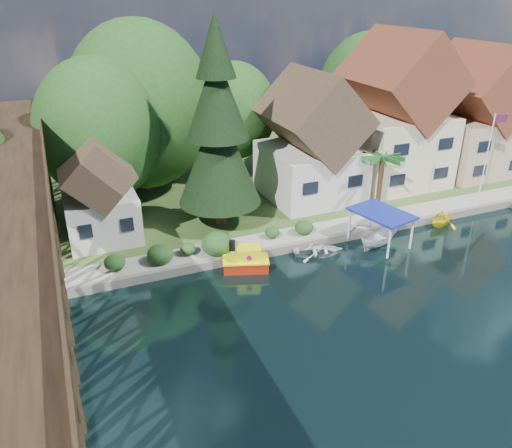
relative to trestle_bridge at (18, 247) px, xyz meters
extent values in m
plane|color=black|center=(16.00, -5.17, -5.35)|extent=(140.00, 140.00, 0.00)
cube|color=#324D1E|center=(16.00, 28.83, -5.10)|extent=(140.00, 52.00, 0.50)
cube|color=slate|center=(20.00, 2.83, -5.04)|extent=(60.00, 0.40, 0.62)
cube|color=gray|center=(22.00, 4.13, -4.82)|extent=(50.00, 2.60, 0.06)
cube|color=black|center=(0.00, -11.57, -1.35)|extent=(4.00, 0.36, 8.00)
cube|color=black|center=(0.00, -8.37, -1.35)|extent=(4.00, 0.36, 8.00)
cube|color=black|center=(0.00, -5.17, -1.35)|extent=(4.00, 0.36, 8.00)
cube|color=black|center=(0.00, -1.97, -1.35)|extent=(4.00, 0.36, 8.00)
cube|color=black|center=(0.00, 1.23, -1.35)|extent=(4.00, 0.36, 8.00)
cube|color=black|center=(0.00, 4.43, -1.35)|extent=(4.00, 0.36, 8.00)
cube|color=black|center=(0.00, 7.63, -1.35)|extent=(4.00, 0.36, 8.00)
cube|color=black|center=(0.00, 10.83, -1.35)|extent=(4.00, 0.36, 8.00)
cube|color=black|center=(0.00, 14.03, -1.35)|extent=(4.00, 0.36, 8.00)
cube|color=black|center=(0.00, 17.23, -1.35)|extent=(4.00, 0.36, 8.00)
cube|color=black|center=(0.00, 20.43, -1.35)|extent=(4.00, 0.36, 8.00)
cube|color=black|center=(1.75, 0.83, 2.70)|extent=(0.35, 44.00, 0.35)
cube|color=black|center=(0.00, 0.83, 3.00)|extent=(4.00, 44.00, 0.30)
cube|color=black|center=(2.00, 0.83, 3.55)|extent=(0.12, 44.00, 0.80)
cube|color=silver|center=(23.00, 10.83, -2.60)|extent=(7.50, 8.00, 4.50)
cube|color=#463625|center=(23.00, 10.83, 2.35)|extent=(7.64, 8.64, 7.64)
cube|color=black|center=(20.90, 6.79, -2.37)|extent=(1.35, 0.08, 1.00)
cube|color=black|center=(25.10, 6.79, -2.37)|extent=(1.35, 0.08, 1.00)
cube|color=beige|center=(32.00, 11.33, -1.60)|extent=(8.50, 8.50, 6.50)
cube|color=brown|center=(32.00, 11.33, 4.71)|extent=(8.65, 9.18, 8.65)
cube|color=black|center=(29.62, 7.04, -1.27)|extent=(1.53, 0.08, 1.00)
cube|color=black|center=(34.38, 7.04, -1.27)|extent=(1.53, 0.08, 1.00)
cube|color=tan|center=(41.00, 10.83, -2.10)|extent=(8.00, 8.00, 5.50)
cube|color=brown|center=(41.00, 10.83, 3.53)|extent=(8.15, 8.64, 8.15)
cube|color=black|center=(38.76, 6.79, -1.82)|extent=(1.44, 0.08, 1.00)
cube|color=silver|center=(5.00, 9.33, -3.10)|extent=(5.00, 5.00, 3.50)
cube|color=#463625|center=(5.00, 9.33, 0.45)|extent=(5.09, 5.40, 5.09)
cube|color=black|center=(3.60, 6.79, -2.92)|extent=(0.90, 0.08, 1.00)
cube|color=black|center=(6.40, 6.79, -2.92)|extent=(0.90, 0.08, 1.00)
cylinder|color=#382314|center=(6.00, 13.83, -2.60)|extent=(0.50, 0.50, 4.50)
ellipsoid|color=#224518|center=(6.00, 13.83, 2.15)|extent=(4.40, 4.40, 5.06)
cylinder|color=#382314|center=(10.00, 17.83, -2.37)|extent=(0.50, 0.50, 4.95)
ellipsoid|color=#224518|center=(10.00, 17.83, 2.85)|extent=(5.00, 5.00, 5.75)
cylinder|color=#382314|center=(19.00, 18.83, -2.82)|extent=(0.50, 0.50, 4.05)
ellipsoid|color=#224518|center=(19.00, 18.83, 1.45)|extent=(4.00, 4.00, 4.60)
cylinder|color=#382314|center=(34.00, 18.83, -2.60)|extent=(0.50, 0.50, 4.50)
ellipsoid|color=#224518|center=(34.00, 18.83, 2.15)|extent=(4.60, 4.60, 5.29)
cylinder|color=#382314|center=(42.00, 14.83, -3.05)|extent=(0.50, 0.50, 3.60)
ellipsoid|color=#224518|center=(42.00, 14.83, 0.75)|extent=(3.80, 3.80, 4.37)
ellipsoid|color=#193F16|center=(8.00, 4.03, -4.08)|extent=(1.98, 1.98, 1.53)
ellipsoid|color=#193F16|center=(10.00, 4.33, -4.25)|extent=(1.54, 1.54, 1.19)
ellipsoid|color=#193F16|center=(12.00, 3.83, -4.00)|extent=(2.20, 2.20, 1.70)
ellipsoid|color=#193F16|center=(5.00, 4.23, -4.17)|extent=(1.76, 1.76, 1.36)
ellipsoid|color=#193F16|center=(16.50, 4.43, -4.25)|extent=(1.54, 1.54, 1.19)
ellipsoid|color=#193F16|center=(19.00, 4.13, -4.17)|extent=(1.76, 1.76, 1.36)
cylinder|color=#382314|center=(13.81, 8.30, -3.41)|extent=(0.86, 0.86, 2.87)
cone|color=black|center=(13.81, 8.30, 0.90)|extent=(6.32, 6.32, 7.66)
cone|color=black|center=(13.81, 8.30, 5.21)|extent=(4.60, 4.60, 6.23)
cone|color=black|center=(13.81, 8.30, 8.56)|extent=(2.87, 2.87, 4.31)
cylinder|color=#382314|center=(27.14, 6.20, -2.75)|extent=(0.42, 0.42, 4.20)
ellipsoid|color=#194B19|center=(27.14, 6.20, -0.45)|extent=(3.58, 3.58, 0.96)
cylinder|color=white|center=(36.90, 4.69, -1.11)|extent=(0.11, 0.11, 7.47)
cube|color=#A9150C|center=(37.46, 4.52, 2.20)|extent=(1.04, 0.35, 0.64)
cube|color=#AD210B|center=(13.33, 1.77, -5.00)|extent=(3.37, 2.49, 0.80)
cube|color=#FFF80D|center=(13.33, 1.77, -4.57)|extent=(3.50, 2.62, 0.10)
cube|color=#FFF80D|center=(13.52, 1.71, -4.14)|extent=(1.91, 1.66, 1.00)
cylinder|color=black|center=(12.48, 2.06, -3.49)|extent=(0.44, 0.44, 0.70)
cylinder|color=#9C0C6D|center=(13.32, 1.12, -4.14)|extent=(0.37, 0.19, 0.36)
cylinder|color=#9C0C6D|center=(13.72, 2.30, -4.14)|extent=(0.37, 0.19, 0.36)
cylinder|color=#9C0C6D|center=(14.28, 1.45, -4.14)|extent=(0.19, 0.37, 0.36)
imported|color=silver|center=(18.93, 1.76, -4.97)|extent=(4.26, 3.61, 0.75)
imported|color=white|center=(23.65, 1.06, -4.67)|extent=(3.71, 2.09, 1.35)
cube|color=#172696|center=(23.65, 1.06, -2.64)|extent=(3.90, 4.91, 0.16)
cylinder|color=white|center=(25.27, -0.51, -3.86)|extent=(0.16, 0.16, 2.44)
cylinder|color=white|center=(24.40, 3.18, -3.86)|extent=(0.16, 0.16, 2.44)
cylinder|color=white|center=(22.90, -1.07, -3.86)|extent=(0.16, 0.16, 2.44)
cylinder|color=white|center=(22.03, 2.62, -3.86)|extent=(0.16, 0.16, 2.44)
imported|color=yellow|center=(30.50, 2.11, -4.60)|extent=(3.44, 3.19, 1.49)
camera|label=1|loc=(2.60, -25.73, 12.16)|focal=35.00mm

